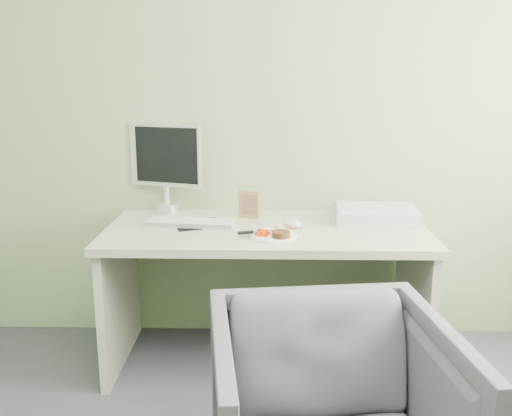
{
  "coord_description": "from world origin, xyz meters",
  "views": [
    {
      "loc": [
        0.01,
        -1.12,
        1.49
      ],
      "look_at": [
        -0.05,
        1.5,
        0.86
      ],
      "focal_mm": 40.0,
      "sensor_mm": 36.0,
      "label": 1
    }
  ],
  "objects_px": {
    "monitor": "(166,162)",
    "scanner": "(376,215)",
    "plate": "(274,236)",
    "desk": "(266,262)"
  },
  "relations": [
    {
      "from": "desk",
      "to": "plate",
      "type": "xyz_separation_m",
      "value": [
        0.03,
        -0.17,
        0.19
      ]
    },
    {
      "from": "plate",
      "to": "scanner",
      "type": "distance_m",
      "value": 0.62
    },
    {
      "from": "desk",
      "to": "plate",
      "type": "height_order",
      "value": "plate"
    },
    {
      "from": "plate",
      "to": "monitor",
      "type": "bearing_deg",
      "value": 140.5
    },
    {
      "from": "desk",
      "to": "monitor",
      "type": "xyz_separation_m",
      "value": [
        -0.55,
        0.31,
        0.46
      ]
    },
    {
      "from": "desk",
      "to": "plate",
      "type": "bearing_deg",
      "value": -78.45
    },
    {
      "from": "monitor",
      "to": "scanner",
      "type": "bearing_deg",
      "value": 7.62
    },
    {
      "from": "scanner",
      "to": "monitor",
      "type": "height_order",
      "value": "monitor"
    },
    {
      "from": "scanner",
      "to": "plate",
      "type": "bearing_deg",
      "value": -146.93
    },
    {
      "from": "desk",
      "to": "monitor",
      "type": "bearing_deg",
      "value": 150.38
    }
  ]
}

